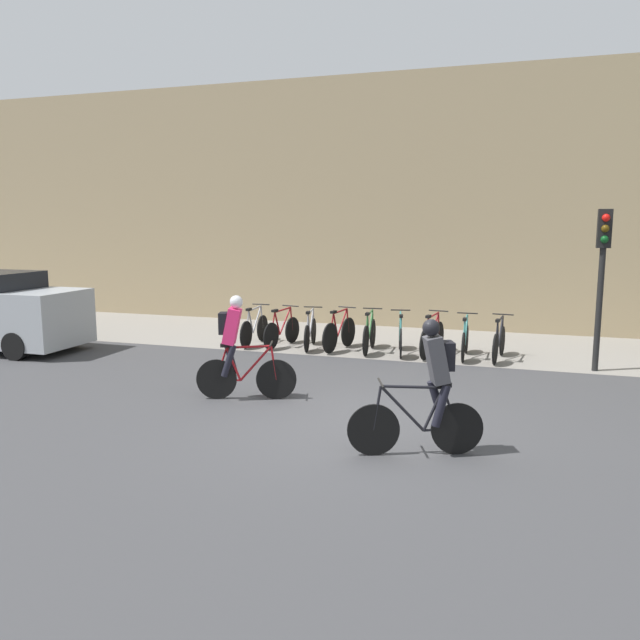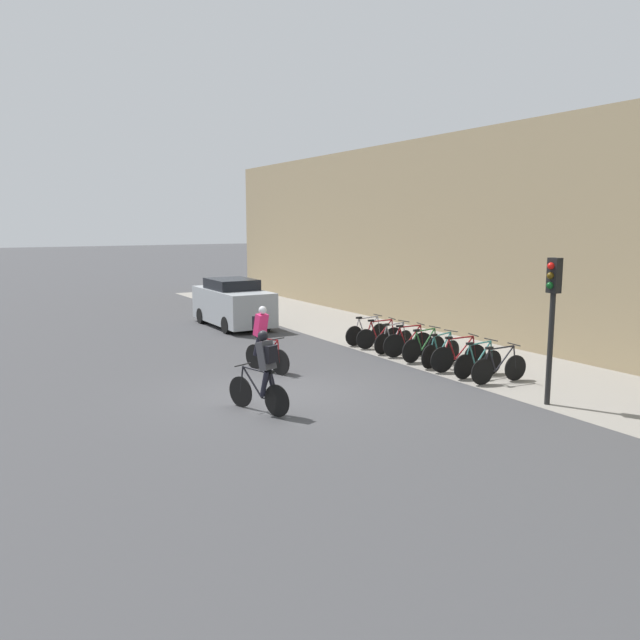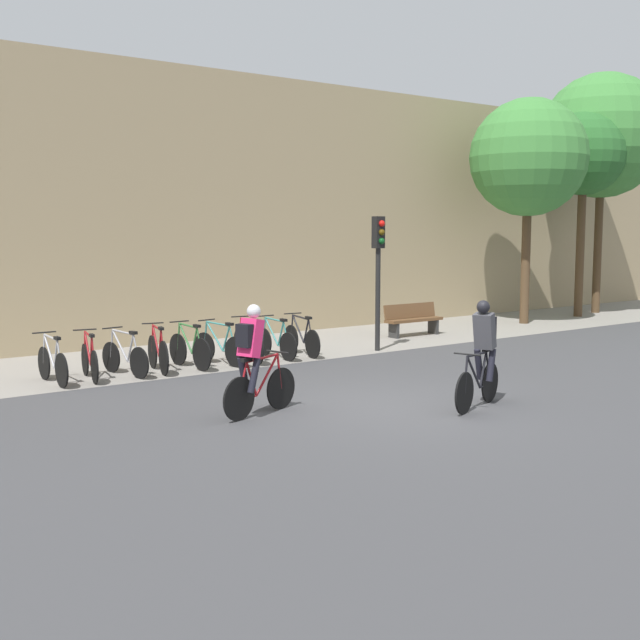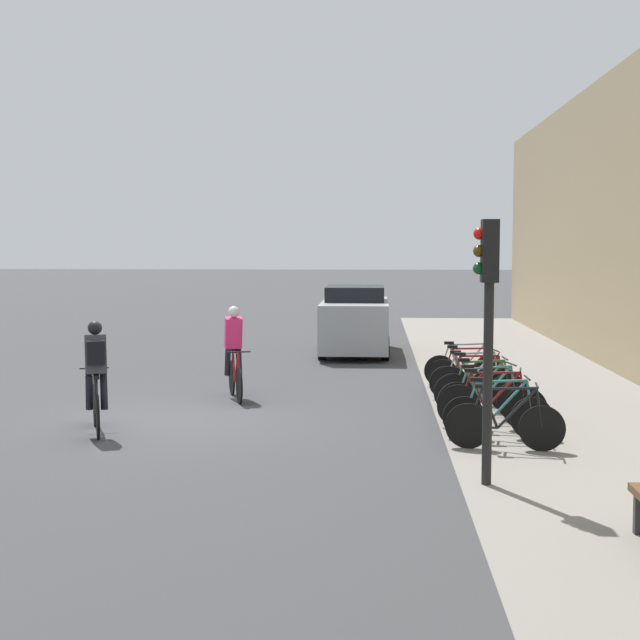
% 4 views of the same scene
% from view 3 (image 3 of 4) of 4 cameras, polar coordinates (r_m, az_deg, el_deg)
% --- Properties ---
extents(ground, '(200.00, 200.00, 0.00)m').
position_cam_3_polar(ground, '(13.57, 5.21, -6.11)').
color(ground, '#3D3D3F').
extents(kerb_strip, '(44.00, 4.50, 0.01)m').
position_cam_3_polar(kerb_strip, '(19.05, -8.43, -2.48)').
color(kerb_strip, gray).
rests_on(kerb_strip, ground).
extents(building_facade, '(44.00, 0.60, 7.11)m').
position_cam_3_polar(building_facade, '(21.11, -11.88, 8.00)').
color(building_facade, '#9E8966').
rests_on(building_facade, ground).
extents(cyclist_pink, '(1.65, 0.63, 1.79)m').
position_cam_3_polar(cyclist_pink, '(12.62, -4.75, -2.68)').
color(cyclist_pink, black).
rests_on(cyclist_pink, ground).
extents(cyclist_grey, '(1.68, 0.70, 1.78)m').
position_cam_3_polar(cyclist_grey, '(13.61, 11.48, -2.12)').
color(cyclist_grey, black).
rests_on(cyclist_grey, ground).
extents(parked_bike_0, '(0.46, 1.68, 0.96)m').
position_cam_3_polar(parked_bike_0, '(16.15, -18.49, -2.95)').
color(parked_bike_0, black).
rests_on(parked_bike_0, ground).
extents(parked_bike_1, '(0.47, 1.63, 0.96)m').
position_cam_3_polar(parked_bike_1, '(16.39, -16.07, -2.75)').
color(parked_bike_1, black).
rests_on(parked_bike_1, ground).
extents(parked_bike_2, '(0.46, 1.66, 0.95)m').
position_cam_3_polar(parked_bike_2, '(16.65, -13.71, -2.55)').
color(parked_bike_2, black).
rests_on(parked_bike_2, ground).
extents(parked_bike_3, '(0.49, 1.63, 0.99)m').
position_cam_3_polar(parked_bike_3, '(16.94, -11.45, -2.26)').
color(parked_bike_3, black).
rests_on(parked_bike_3, ground).
extents(parked_bike_4, '(0.46, 1.67, 0.98)m').
position_cam_3_polar(parked_bike_4, '(17.26, -9.25, -2.07)').
color(parked_bike_4, black).
rests_on(parked_bike_4, ground).
extents(parked_bike_5, '(0.50, 1.67, 0.97)m').
position_cam_3_polar(parked_bike_5, '(17.60, -7.13, -1.90)').
color(parked_bike_5, black).
rests_on(parked_bike_5, ground).
extents(parked_bike_6, '(0.47, 1.73, 0.99)m').
position_cam_3_polar(parked_bike_6, '(17.96, -5.12, -1.66)').
color(parked_bike_6, black).
rests_on(parked_bike_6, ground).
extents(parked_bike_7, '(0.46, 1.68, 0.96)m').
position_cam_3_polar(parked_bike_7, '(18.35, -3.17, -1.53)').
color(parked_bike_7, black).
rests_on(parked_bike_7, ground).
extents(parked_bike_8, '(0.46, 1.70, 0.97)m').
position_cam_3_polar(parked_bike_8, '(18.75, -1.31, -1.33)').
color(parked_bike_8, black).
rests_on(parked_bike_8, ground).
extents(traffic_light_pole, '(0.26, 0.30, 3.25)m').
position_cam_3_polar(traffic_light_pole, '(19.36, 4.18, 4.45)').
color(traffic_light_pole, black).
rests_on(traffic_light_pole, ground).
extents(bench, '(1.85, 0.44, 0.89)m').
position_cam_3_polar(bench, '(22.33, 6.61, 0.08)').
color(bench, brown).
rests_on(bench, ground).
extents(street_tree_0, '(3.61, 3.61, 6.94)m').
position_cam_3_polar(street_tree_0, '(25.88, 14.62, 11.08)').
color(street_tree_0, '#4C3823').
rests_on(street_tree_0, ground).
extents(street_tree_1, '(2.77, 2.77, 6.82)m').
position_cam_3_polar(street_tree_1, '(28.46, 18.24, 11.09)').
color(street_tree_1, '#4C3823').
rests_on(street_tree_1, ground).
extents(street_tree_2, '(4.28, 4.28, 8.29)m').
position_cam_3_polar(street_tree_2, '(30.04, 19.42, 12.22)').
color(street_tree_2, '#4C3823').
rests_on(street_tree_2, ground).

